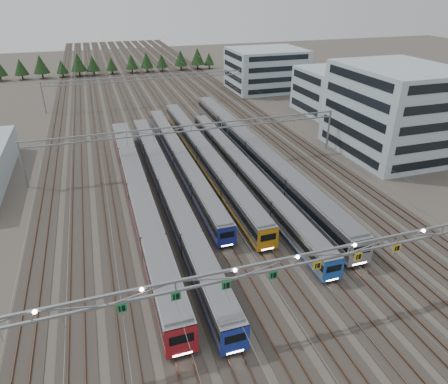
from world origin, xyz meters
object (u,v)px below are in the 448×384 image
object	(u,v)px
train_d	(204,154)
depot_bldg_south	(393,111)
train_f	(253,150)
train_c	(180,158)
train_b	(168,188)
depot_bldg_mid	(330,91)
train_a	(138,193)
train_e	(244,170)
depot_bldg_north	(266,69)
gantry_far	(152,81)
gantry_mid	(191,133)
gantry_near	(296,263)

from	to	relation	value
train_d	depot_bldg_south	xyz separation A→B (m)	(36.27, -5.14, 6.27)
train_f	train_c	bearing A→B (deg)	173.97
train_b	depot_bldg_mid	xyz separation A→B (m)	(49.03, 34.79, 3.46)
train_a	train_b	world-z (taller)	train_a
train_e	depot_bldg_north	xyz separation A→B (m)	(30.01, 60.44, 4.28)
gantry_far	depot_bldg_north	world-z (taller)	depot_bldg_north
train_c	gantry_mid	world-z (taller)	gantry_mid
gantry_mid	train_f	bearing A→B (deg)	-8.44
gantry_near	gantry_mid	xyz separation A→B (m)	(0.05, 40.12, -0.70)
gantry_near	gantry_far	bearing A→B (deg)	89.97
train_f	gantry_mid	world-z (taller)	gantry_mid
train_b	train_d	distance (m)	14.66
depot_bldg_south	train_a	bearing A→B (deg)	-171.96
train_d	gantry_mid	distance (m)	4.88
train_d	train_f	size ratio (longest dim) A/B	0.87
train_c	gantry_near	world-z (taller)	gantry_near
train_f	gantry_mid	distance (m)	12.08
gantry_mid	train_a	bearing A→B (deg)	-133.11
train_e	gantry_far	bearing A→B (deg)	97.17
gantry_mid	depot_bldg_north	bearing A→B (deg)	54.63
depot_bldg_north	train_c	bearing A→B (deg)	-126.86
train_f	gantry_far	bearing A→B (deg)	103.55
train_a	train_d	size ratio (longest dim) A/B	1.00
train_d	train_a	bearing A→B (deg)	-137.96
gantry_near	train_f	bearing A→B (deg)	73.63
depot_bldg_mid	depot_bldg_north	distance (m)	28.95
train_e	depot_bldg_south	distance (m)	32.62
gantry_near	depot_bldg_north	xyz separation A→B (m)	(36.81, 91.91, -0.91)
train_b	depot_bldg_mid	size ratio (longest dim) A/B	3.91
depot_bldg_south	depot_bldg_mid	xyz separation A→B (m)	(3.77, 28.37, -2.86)
train_b	depot_bldg_north	size ratio (longest dim) A/B	2.85
train_d	train_f	world-z (taller)	train_f
train_c	gantry_near	size ratio (longest dim) A/B	0.95
train_a	train_f	distance (m)	24.77
depot_bldg_south	train_f	bearing A→B (deg)	173.07
train_f	depot_bldg_south	distance (m)	28.12
gantry_far	depot_bldg_mid	bearing A→B (deg)	-27.08
depot_bldg_south	depot_bldg_mid	size ratio (longest dim) A/B	1.38
gantry_mid	gantry_far	distance (m)	45.00
train_a	depot_bldg_mid	xyz separation A→B (m)	(53.53, 35.40, 3.27)
train_e	depot_bldg_mid	size ratio (longest dim) A/B	3.52
train_f	gantry_mid	xyz separation A→B (m)	(-11.25, 1.67, 4.07)
train_e	train_d	bearing A→B (deg)	117.07
train_e	gantry_far	distance (m)	54.26
depot_bldg_south	depot_bldg_north	xyz separation A→B (m)	(-1.76, 56.78, -2.16)
train_c	train_f	size ratio (longest dim) A/B	0.79
train_c	train_d	bearing A→B (deg)	5.08
train_d	train_f	bearing A→B (deg)	-11.47
train_c	gantry_far	distance (m)	45.52
train_e	gantry_mid	size ratio (longest dim) A/B	1.00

